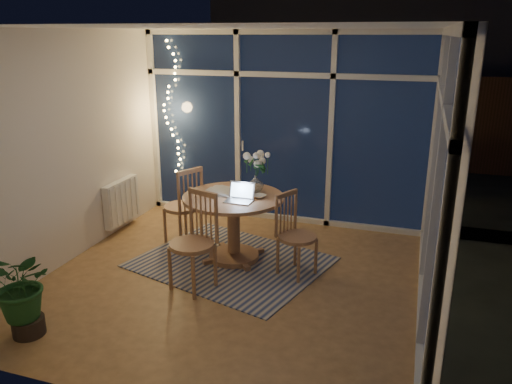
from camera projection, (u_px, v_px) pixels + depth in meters
floor at (234, 280)px, 5.39m from camera, size 4.00×4.00×0.00m
ceiling at (230, 27)px, 4.60m from camera, size 4.00×4.00×0.00m
wall_back at (284, 129)px, 6.81m from camera, size 4.00×0.04×2.60m
wall_front at (120, 238)px, 3.19m from camera, size 4.00×0.04×2.60m
wall_left at (66, 150)px, 5.60m from camera, size 0.04×4.00×2.60m
wall_right at (443, 181)px, 4.40m from camera, size 0.04×4.00×2.60m
window_wall_back at (284, 129)px, 6.77m from camera, size 4.00×0.10×2.60m
window_wall_right at (439, 181)px, 4.41m from camera, size 0.10×4.00×2.60m
radiator at (122, 201)px, 6.67m from camera, size 0.10×0.70×0.58m
fairy_lights at (171, 108)px, 7.12m from camera, size 0.24×0.10×1.85m
garden_patio at (348, 172)px, 9.78m from camera, size 12.00×6.00×0.10m
garden_fence at (329, 118)px, 10.09m from camera, size 11.00×0.08×1.80m
neighbour_roof at (366, 48)px, 12.32m from camera, size 7.00×3.00×2.20m
garden_shrubs at (260, 161)px, 8.57m from camera, size 0.90×0.90×0.90m
rug at (231, 262)px, 5.81m from camera, size 2.39×2.11×0.01m
dining_table at (234, 228)px, 5.78m from camera, size 1.42×1.42×0.79m
chair_left at (182, 205)px, 6.19m from camera, size 0.64×0.64×1.03m
chair_right at (297, 235)px, 5.38m from camera, size 0.58×0.58×0.94m
chair_front at (192, 242)px, 5.07m from camera, size 0.61×0.61×1.04m
laptop at (239, 192)px, 5.43m from camera, size 0.30×0.26×0.21m
flower_vase at (255, 183)px, 5.78m from camera, size 0.25×0.25×0.21m
bowl at (260, 196)px, 5.59m from camera, size 0.19×0.19×0.04m
newspapers at (223, 192)px, 5.77m from camera, size 0.44×0.35×0.02m
phone at (236, 201)px, 5.48m from camera, size 0.11×0.10×0.01m
potted_plant at (24, 296)px, 4.31m from camera, size 0.55×0.48×0.76m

